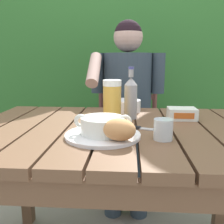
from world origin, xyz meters
The scene contains 13 objects.
dining_table centered at (0.00, 0.00, 0.64)m, with size 1.24×0.84×0.73m.
hedge_backdrop centered at (0.09, 1.62, 1.21)m, with size 2.86×0.84×2.82m.
chair_near_diner centered at (0.03, 0.85, 0.45)m, with size 0.46×0.40×0.90m.
person_eating centered at (0.02, 0.66, 0.74)m, with size 0.48×0.47×1.26m.
serving_plate centered at (-0.05, -0.14, 0.74)m, with size 0.27×0.27×0.01m.
soup_bowl centered at (-0.05, -0.14, 0.78)m, with size 0.21×0.16×0.07m.
bread_roll centered at (0.01, -0.21, 0.78)m, with size 0.13×0.11×0.07m.
beer_glass centered at (-0.03, 0.09, 0.83)m, with size 0.08×0.08×0.18m.
beer_bottle centered at (0.05, 0.15, 0.83)m, with size 0.06×0.06×0.24m.
water_glass_small centered at (0.16, -0.15, 0.77)m, with size 0.07×0.07×0.07m.
butter_tub centered at (0.28, 0.16, 0.76)m, with size 0.13×0.10×0.05m.
table_knife centered at (0.08, -0.03, 0.74)m, with size 0.16×0.07×0.01m.
diner_bowl centered at (0.03, 0.32, 0.77)m, with size 0.15×0.15×0.06m.
Camera 1 is at (0.04, -0.99, 1.01)m, focal length 40.30 mm.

